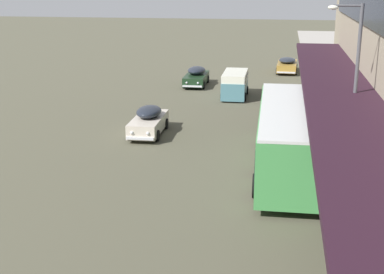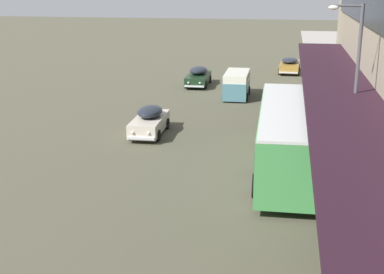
% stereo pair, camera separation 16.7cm
% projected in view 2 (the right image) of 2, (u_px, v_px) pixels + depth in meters
% --- Properties ---
extents(transit_bus_kerbside_front, '(2.86, 11.37, 3.10)m').
position_uv_depth(transit_bus_kerbside_front, '(286.00, 134.00, 24.79)').
color(transit_bus_kerbside_front, '#44974D').
rests_on(transit_bus_kerbside_front, ground).
extents(sedan_trailing_mid, '(2.06, 5.00, 1.47)m').
position_uv_depth(sedan_trailing_mid, '(289.00, 65.00, 52.04)').
color(sedan_trailing_mid, olive).
rests_on(sedan_trailing_mid, ground).
extents(sedan_trailing_near, '(1.85, 4.50, 1.63)m').
position_uv_depth(sedan_trailing_near, '(150.00, 121.00, 31.09)').
color(sedan_trailing_near, beige).
rests_on(sedan_trailing_near, ground).
extents(sedan_oncoming_front, '(1.92, 4.81, 1.60)m').
position_uv_depth(sedan_oncoming_front, '(198.00, 76.00, 45.61)').
color(sedan_oncoming_front, '#19311C').
rests_on(sedan_oncoming_front, ground).
extents(vw_van, '(1.94, 4.57, 1.96)m').
position_uv_depth(vw_van, '(237.00, 83.00, 40.93)').
color(vw_van, teal).
rests_on(vw_van, ground).
extents(street_lamp, '(1.50, 0.28, 7.57)m').
position_uv_depth(street_lamp, '(353.00, 79.00, 23.30)').
color(street_lamp, '#4C4C51').
rests_on(street_lamp, sidewalk_kerb).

